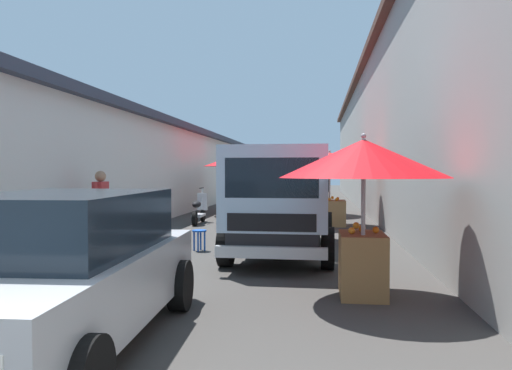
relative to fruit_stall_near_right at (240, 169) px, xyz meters
The scene contains 13 objects.
ground 6.75m from the fruit_stall_near_right, 165.03° to the right, with size 90.00×90.00×0.00m, color #3D3A38.
building_left_whitewash 6.67m from the fruit_stall_near_right, 127.27° to the left, with size 49.80×7.50×3.52m.
building_right_concrete 9.65m from the fruit_stall_near_right, 114.98° to the right, with size 49.80×7.50×6.04m.
fruit_stall_near_right is the anchor object (origin of this frame).
fruit_stall_near_left 14.95m from the fruit_stall_near_right, 164.80° to the right, with size 2.19×2.19×2.15m.
fruit_stall_far_left 3.74m from the fruit_stall_near_right, 124.36° to the right, with size 2.79×2.79×2.31m.
fruit_stall_far_right 6.95m from the fruit_stall_near_right, 147.82° to the right, with size 2.51×2.51×2.31m.
fruit_stall_mid_lane 2.61m from the fruit_stall_near_right, behind, with size 2.22×2.22×2.33m.
hatchback_car 16.66m from the fruit_stall_near_right, behind, with size 3.99×2.07×1.45m.
delivery_truck 12.19m from the fruit_stall_near_right, 167.49° to the right, with size 4.94×2.02×2.08m.
vendor_by_crates 11.32m from the fruit_stall_near_right, behind, with size 0.66×0.25×1.67m.
parked_scooter 5.95m from the fruit_stall_near_right, behind, with size 1.69×0.34×1.14m.
plastic_stool 11.09m from the fruit_stall_near_right, behind, with size 0.30×0.30×0.43m.
Camera 1 is at (-1.08, -1.65, 1.65)m, focal length 34.28 mm.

